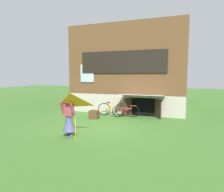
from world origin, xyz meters
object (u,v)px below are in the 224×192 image
at_px(bicycle_yellow, 113,109).
at_px(bicycle_red, 126,111).
at_px(kite, 70,106).
at_px(person, 69,119).
at_px(wooden_crate, 94,115).

bearing_deg(bicycle_yellow, bicycle_red, -26.47).
distance_m(kite, bicycle_yellow, 4.89).
distance_m(person, wooden_crate, 3.16).
height_order(bicycle_red, wooden_crate, bicycle_red).
xyz_separation_m(person, bicycle_red, (1.15, 4.05, -0.33)).
distance_m(bicycle_yellow, wooden_crate, 1.32).
relative_size(person, wooden_crate, 3.37).
relative_size(bicycle_yellow, wooden_crate, 3.55).
bearing_deg(wooden_crate, bicycle_yellow, 58.32).
bearing_deg(bicycle_yellow, wooden_crate, -136.72).
relative_size(kite, bicycle_yellow, 0.95).
height_order(person, bicycle_yellow, person).
height_order(person, bicycle_red, person).
xyz_separation_m(person, wooden_crate, (-0.37, 3.10, -0.45)).
height_order(bicycle_red, bicycle_yellow, bicycle_yellow).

